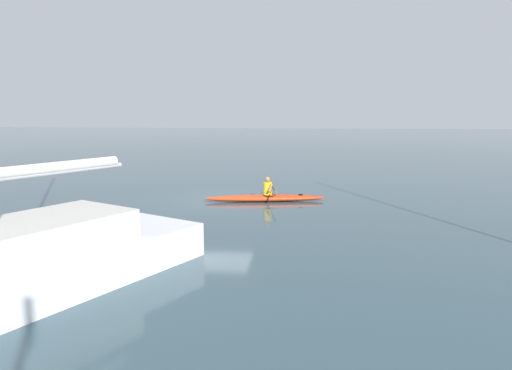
{
  "coord_description": "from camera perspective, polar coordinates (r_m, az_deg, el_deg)",
  "views": [
    {
      "loc": [
        -3.43,
        17.65,
        3.39
      ],
      "look_at": [
        -1.9,
        3.84,
        1.21
      ],
      "focal_mm": 32.84,
      "sensor_mm": 36.0,
      "label": 1
    }
  ],
  "objects": [
    {
      "name": "kayaker",
      "position": [
        17.81,
        1.5,
        -0.26
      ],
      "size": [
        0.59,
        2.46,
        0.7
      ],
      "color": "yellow",
      "rests_on": "kayak"
    },
    {
      "name": "ground_plane",
      "position": [
        18.29,
        -4.61,
        -1.79
      ],
      "size": [
        160.0,
        160.0,
        0.0
      ],
      "primitive_type": "plane",
      "color": "#334C56"
    },
    {
      "name": "kayak",
      "position": [
        17.87,
        1.08,
        -1.59
      ],
      "size": [
        4.63,
        1.36,
        0.26
      ],
      "color": "red",
      "rests_on": "ground"
    },
    {
      "name": "sailboat_mid_row",
      "position": [
        9.83,
        -26.49,
        -8.73
      ],
      "size": [
        5.57,
        8.06,
        9.0
      ],
      "color": "white",
      "rests_on": "ground"
    }
  ]
}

